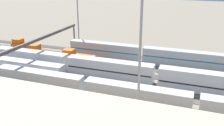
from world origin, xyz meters
TOP-DOWN VIEW (x-y plane):
  - ground_plane at (0.00, 0.00)m, footprint 400.00×400.00m
  - track_bed_0 at (0.00, -17.50)m, footprint 140.00×2.80m
  - track_bed_1 at (0.00, -12.50)m, footprint 140.00×2.80m
  - track_bed_2 at (0.00, -7.50)m, footprint 140.00×2.80m
  - track_bed_3 at (0.00, -2.50)m, footprint 140.00×2.80m
  - track_bed_4 at (0.00, 2.50)m, footprint 140.00×2.80m
  - track_bed_5 at (0.00, 7.50)m, footprint 140.00×2.80m
  - track_bed_6 at (0.00, 12.50)m, footprint 140.00×2.80m
  - track_bed_7 at (0.00, 17.50)m, footprint 140.00×2.80m
  - train_on_track_2 at (34.00, -7.50)m, footprint 10.00×3.00m
  - train_on_track_4 at (-0.00, 2.50)m, footprint 71.40×3.06m
  - train_on_track_1 at (-16.88, -12.50)m, footprint 71.40×3.06m
  - train_on_track_6 at (3.73, 12.50)m, footprint 139.00×3.00m
  - train_on_track_3 at (11.81, -2.50)m, footprint 10.00×3.00m
  - light_mast_1 at (-12.04, 20.27)m, footprint 2.80×0.70m
  - signal_gantry at (21.89, 0.00)m, footprint 0.70×40.00m

SIDE VIEW (x-z plane):
  - ground_plane at x=0.00m, z-range 0.00..0.00m
  - track_bed_0 at x=0.00m, z-range 0.00..0.12m
  - track_bed_1 at x=0.00m, z-range 0.00..0.12m
  - track_bed_2 at x=0.00m, z-range 0.00..0.12m
  - track_bed_3 at x=0.00m, z-range 0.00..0.12m
  - track_bed_4 at x=0.00m, z-range 0.00..0.12m
  - track_bed_5 at x=0.00m, z-range 0.00..0.12m
  - track_bed_6 at x=0.00m, z-range 0.00..0.12m
  - track_bed_7 at x=0.00m, z-range 0.00..0.12m
  - train_on_track_6 at x=3.73m, z-range -0.13..4.27m
  - train_on_track_2 at x=34.00m, z-range -0.34..4.66m
  - train_on_track_3 at x=11.81m, z-range -0.34..4.66m
  - train_on_track_4 at x=0.00m, z-range 0.11..5.11m
  - train_on_track_1 at x=-16.88m, z-range 0.13..5.13m
  - signal_gantry at x=21.89m, z-range 3.33..12.13m
  - light_mast_1 at x=-12.04m, z-range 3.58..27.70m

